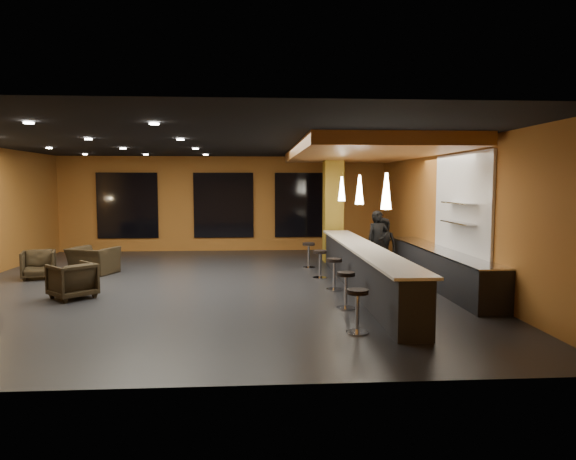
{
  "coord_description": "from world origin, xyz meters",
  "views": [
    {
      "loc": [
        1.13,
        -12.66,
        2.49
      ],
      "look_at": [
        2.0,
        0.5,
        1.3
      ],
      "focal_mm": 32.0,
      "sensor_mm": 36.0,
      "label": 1
    }
  ],
  "objects": [
    {
      "name": "floor",
      "position": [
        0.0,
        0.0,
        -0.05
      ],
      "size": [
        12.0,
        13.0,
        0.1
      ],
      "primitive_type": "cube",
      "color": "#232326",
      "rests_on": "ground"
    },
    {
      "name": "ceiling",
      "position": [
        0.0,
        0.0,
        3.55
      ],
      "size": [
        12.0,
        13.0,
        0.1
      ],
      "primitive_type": "cube",
      "color": "black"
    },
    {
      "name": "wall_back",
      "position": [
        0.0,
        6.55,
        1.75
      ],
      "size": [
        12.0,
        0.1,
        3.5
      ],
      "primitive_type": "cube",
      "color": "#A26124",
      "rests_on": "floor"
    },
    {
      "name": "wall_front",
      "position": [
        0.0,
        -6.55,
        1.75
      ],
      "size": [
        12.0,
        0.1,
        3.5
      ],
      "primitive_type": "cube",
      "color": "#A26124",
      "rests_on": "floor"
    },
    {
      "name": "wall_right",
      "position": [
        6.05,
        0.0,
        1.75
      ],
      "size": [
        0.1,
        13.0,
        3.5
      ],
      "primitive_type": "cube",
      "color": "#A26124",
      "rests_on": "floor"
    },
    {
      "name": "wood_soffit",
      "position": [
        4.0,
        1.0,
        3.36
      ],
      "size": [
        3.6,
        8.0,
        0.28
      ],
      "primitive_type": "cube",
      "color": "#AE6B32",
      "rests_on": "ceiling"
    },
    {
      "name": "window_left",
      "position": [
        -3.5,
        6.44,
        1.7
      ],
      "size": [
        2.2,
        0.06,
        2.4
      ],
      "primitive_type": "cube",
      "color": "black",
      "rests_on": "wall_back"
    },
    {
      "name": "window_center",
      "position": [
        0.0,
        6.44,
        1.7
      ],
      "size": [
        2.2,
        0.06,
        2.4
      ],
      "primitive_type": "cube",
      "color": "black",
      "rests_on": "wall_back"
    },
    {
      "name": "window_right",
      "position": [
        3.0,
        6.44,
        1.7
      ],
      "size": [
        2.2,
        0.06,
        2.4
      ],
      "primitive_type": "cube",
      "color": "black",
      "rests_on": "wall_back"
    },
    {
      "name": "tile_backsplash",
      "position": [
        5.96,
        -1.0,
        2.0
      ],
      "size": [
        0.06,
        3.2,
        2.4
      ],
      "primitive_type": "cube",
      "color": "white",
      "rests_on": "wall_right"
    },
    {
      "name": "bar_counter",
      "position": [
        3.65,
        -1.0,
        0.5
      ],
      "size": [
        0.6,
        8.0,
        1.0
      ],
      "primitive_type": "cube",
      "color": "black",
      "rests_on": "floor"
    },
    {
      "name": "bar_top",
      "position": [
        3.65,
        -1.0,
        1.02
      ],
      "size": [
        0.78,
        8.1,
        0.05
      ],
      "primitive_type": "cube",
      "color": "white",
      "rests_on": "bar_counter"
    },
    {
      "name": "prep_counter",
      "position": [
        5.65,
        -0.5,
        0.43
      ],
      "size": [
        0.7,
        6.0,
        0.86
      ],
      "primitive_type": "cube",
      "color": "black",
      "rests_on": "floor"
    },
    {
      "name": "prep_top",
      "position": [
        5.65,
        -0.5,
        0.89
      ],
      "size": [
        0.72,
        6.0,
        0.03
      ],
      "primitive_type": "cube",
      "color": "silver",
      "rests_on": "prep_counter"
    },
    {
      "name": "wall_shelf_lower",
      "position": [
        5.82,
        -1.2,
        1.6
      ],
      "size": [
        0.3,
        1.5,
        0.03
      ],
      "primitive_type": "cube",
      "color": "silver",
      "rests_on": "wall_right"
    },
    {
      "name": "wall_shelf_upper",
      "position": [
        5.82,
        -1.2,
        2.05
      ],
      "size": [
        0.3,
        1.5,
        0.03
      ],
      "primitive_type": "cube",
      "color": "silver",
      "rests_on": "wall_right"
    },
    {
      "name": "column",
      "position": [
        3.65,
        3.6,
        1.75
      ],
      "size": [
        0.6,
        0.6,
        3.5
      ],
      "primitive_type": "cube",
      "color": "olive",
      "rests_on": "floor"
    },
    {
      "name": "pendant_0",
      "position": [
        3.65,
        -3.0,
        2.35
      ],
      "size": [
        0.2,
        0.2,
        0.7
      ],
      "primitive_type": "cone",
      "color": "white",
      "rests_on": "wood_soffit"
    },
    {
      "name": "pendant_1",
      "position": [
        3.65,
        -0.5,
        2.35
      ],
      "size": [
        0.2,
        0.2,
        0.7
      ],
      "primitive_type": "cone",
      "color": "white",
      "rests_on": "wood_soffit"
    },
    {
      "name": "pendant_2",
      "position": [
        3.65,
        2.0,
        2.35
      ],
      "size": [
        0.2,
        0.2,
        0.7
      ],
      "primitive_type": "cone",
      "color": "white",
      "rests_on": "wood_soffit"
    },
    {
      "name": "staff_a",
      "position": [
        4.6,
        1.46,
        0.87
      ],
      "size": [
        0.68,
        0.5,
        1.74
      ],
      "primitive_type": "imported",
      "rotation": [
        0.0,
        0.0,
        0.13
      ],
      "color": "black",
      "rests_on": "floor"
    },
    {
      "name": "staff_b",
      "position": [
        4.78,
        2.08,
        0.79
      ],
      "size": [
        0.91,
        0.79,
        1.58
      ],
      "primitive_type": "imported",
      "rotation": [
        0.0,
        0.0,
        0.3
      ],
      "color": "black",
      "rests_on": "floor"
    },
    {
      "name": "staff_c",
      "position": [
        4.88,
        1.95,
        0.76
      ],
      "size": [
        0.84,
        0.66,
        1.51
      ],
      "primitive_type": "imported",
      "rotation": [
        0.0,
        0.0,
        -0.26
      ],
      "color": "black",
      "rests_on": "floor"
    },
    {
      "name": "armchair_b",
      "position": [
        -2.83,
        -1.37,
        0.39
      ],
      "size": [
        1.2,
        1.2,
        0.78
      ],
      "primitive_type": "imported",
      "rotation": [
        0.0,
        0.0,
        3.91
      ],
      "color": "black",
      "rests_on": "floor"
    },
    {
      "name": "armchair_c",
      "position": [
        -4.54,
        1.07,
        0.37
      ],
      "size": [
        1.0,
        1.02,
        0.75
      ],
      "primitive_type": "imported",
      "rotation": [
        0.0,
        0.0,
        0.3
      ],
      "color": "black",
      "rests_on": "floor"
    },
    {
      "name": "armchair_d",
      "position": [
        -3.33,
        1.72,
        0.37
      ],
      "size": [
        1.42,
        1.34,
        0.74
      ],
      "primitive_type": "imported",
      "rotation": [
        0.0,
        0.0,
        2.77
      ],
      "color": "black",
      "rests_on": "floor"
    },
    {
      "name": "bar_stool_0",
      "position": [
        2.84,
        -4.38,
        0.48
      ],
      "size": [
        0.38,
        0.38,
        0.74
      ],
      "rotation": [
        0.0,
        0.0,
        -0.04
      ],
      "color": "silver",
      "rests_on": "floor"
    },
    {
      "name": "bar_stool_1",
      "position": [
        2.95,
        -2.69,
        0.47
      ],
      "size": [
        0.37,
        0.37,
        0.74
      ],
      "rotation": [
        0.0,
        0.0,
        0.31
      ],
      "color": "silver",
      "rests_on": "floor"
    },
    {
      "name": "bar_stool_2",
      "position": [
        3.0,
        -0.88,
        0.48
      ],
      "size": [
        0.38,
        0.38,
        0.75
      ],
      "rotation": [
        0.0,
        0.0,
        -0.35
      ],
      "color": "silver",
      "rests_on": "floor"
    },
    {
      "name": "bar_stool_3",
      "position": [
        2.85,
        0.63,
        0.48
      ],
      "size": [
        0.38,
        0.38,
        0.74
      ],
      "rotation": [
        0.0,
        0.0,
        0.25
      ],
      "color": "silver",
      "rests_on": "floor"
    },
    {
      "name": "bar_stool_4",
      "position": [
        2.73,
        2.31,
        0.48
      ],
      "size": [
        0.38,
        0.38,
        0.76
      ],
      "rotation": [
        0.0,
        0.0,
        0.15
      ],
      "color": "silver",
      "rests_on": "floor"
    }
  ]
}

